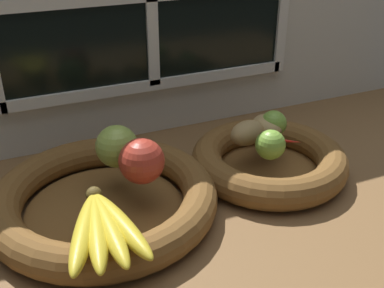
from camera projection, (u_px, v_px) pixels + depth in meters
ground_plane at (207, 201)px, 86.72cm from camera, size 140.00×90.00×3.00cm
back_wall at (148, 9)px, 97.09cm from camera, size 140.00×4.60×55.00cm
fruit_bowl_left at (104, 199)px, 79.75cm from camera, size 38.93×38.93×5.93cm
fruit_bowl_right at (269, 160)px, 91.39cm from camera, size 30.44×30.44×5.93cm
apple_red_right at (141, 160)px, 77.40cm from camera, size 7.75×7.75×7.75cm
apple_green_back at (117, 146)px, 81.90cm from camera, size 7.59×7.59×7.59cm
banana_bunch_front at (103, 227)px, 65.50cm from camera, size 12.76×19.42×2.93cm
potato_oblong at (247, 133)px, 89.81cm from camera, size 8.66×7.07×4.72cm
potato_back at (267, 126)px, 93.19cm from camera, size 7.15×8.19×4.22cm
lime_near at (270, 145)px, 84.58cm from camera, size 5.57×5.57×5.57cm
lime_far at (273, 124)px, 92.89cm from camera, size 5.27×5.27×5.27cm
chili_pepper at (272, 140)px, 89.83cm from camera, size 10.74×8.16×2.27cm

